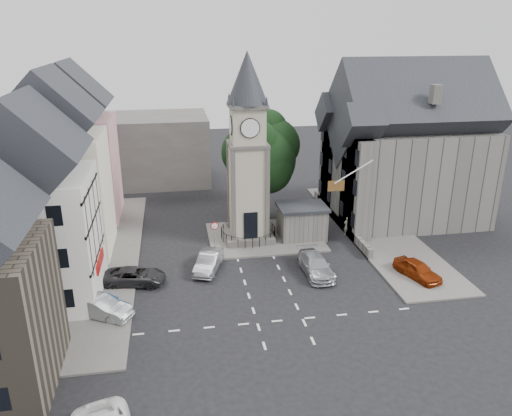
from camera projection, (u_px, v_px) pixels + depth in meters
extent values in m
plane|color=black|center=(264.00, 281.00, 37.47)|extent=(120.00, 120.00, 0.00)
cube|color=#595651|center=(102.00, 258.00, 41.03)|extent=(6.00, 30.00, 0.14)
cube|color=#595651|center=(374.00, 230.00, 46.75)|extent=(6.00, 26.00, 0.14)
cube|color=#595651|center=(265.00, 237.00, 45.09)|extent=(10.00, 8.00, 0.16)
cube|color=silver|center=(280.00, 321.00, 32.37)|extent=(20.00, 8.00, 0.01)
cube|color=#4C4944|center=(248.00, 235.00, 44.76)|extent=(4.20, 4.20, 0.70)
torus|color=black|center=(248.00, 228.00, 44.51)|extent=(4.86, 4.86, 0.06)
cube|color=#ACA38B|center=(248.00, 189.00, 43.27)|extent=(3.00, 3.00, 8.00)
cube|color=black|center=(251.00, 225.00, 42.88)|extent=(1.20, 0.25, 2.40)
cube|color=#4C4944|center=(248.00, 144.00, 41.90)|extent=(3.30, 3.30, 0.25)
cube|color=#ACA38B|center=(247.00, 125.00, 41.36)|extent=(2.70, 2.70, 3.20)
cylinder|color=white|center=(250.00, 128.00, 40.06)|extent=(1.50, 0.12, 1.50)
cube|color=#4C4944|center=(247.00, 106.00, 40.81)|extent=(3.10, 3.10, 0.30)
cone|color=black|center=(247.00, 77.00, 40.04)|extent=(3.40, 3.40, 4.20)
cube|color=#5C5A55|center=(302.00, 223.00, 44.69)|extent=(4.00, 3.00, 2.80)
cube|color=black|center=(302.00, 207.00, 44.16)|extent=(4.30, 3.30, 0.25)
cylinder|color=black|center=(260.00, 197.00, 49.07)|extent=(0.70, 0.70, 4.40)
cylinder|color=black|center=(215.00, 240.00, 41.63)|extent=(0.10, 0.10, 2.50)
cone|color=#A50C0C|center=(215.00, 226.00, 41.11)|extent=(0.70, 0.06, 0.70)
cone|color=white|center=(215.00, 226.00, 41.09)|extent=(0.54, 0.04, 0.54)
cube|color=#CC8C92|center=(77.00, 169.00, 48.14)|extent=(7.50, 7.00, 10.00)
cube|color=#EEE9C7|center=(61.00, 195.00, 40.72)|extent=(7.50, 7.00, 10.00)
cube|color=silver|center=(38.00, 240.00, 33.48)|extent=(7.50, 7.00, 9.00)
cube|color=#4C4944|center=(124.00, 150.00, 60.15)|extent=(20.00, 10.00, 8.00)
cube|color=#5C5A55|center=(405.00, 173.00, 48.64)|extent=(14.00, 10.00, 9.00)
cube|color=#5C5A55|center=(357.00, 187.00, 44.42)|extent=(1.60, 4.40, 9.00)
cube|color=#5C5A55|center=(333.00, 167.00, 50.91)|extent=(1.60, 4.40, 9.00)
cube|color=#5C5A55|center=(339.00, 220.00, 48.03)|extent=(0.40, 16.00, 0.90)
cylinder|color=white|center=(354.00, 172.00, 40.04)|extent=(3.17, 0.10, 1.89)
plane|color=#B21414|center=(336.00, 186.00, 40.20)|extent=(1.40, 0.00, 1.40)
imported|color=#1B5898|center=(106.00, 303.00, 33.23)|extent=(3.94, 3.39, 1.28)
imported|color=#92969A|center=(100.00, 307.00, 32.59)|extent=(4.46, 3.35, 1.41)
imported|color=#272729|center=(135.00, 276.00, 36.80)|extent=(4.86, 2.80, 1.27)
imported|color=gray|center=(209.00, 262.00, 38.93)|extent=(2.85, 4.57, 1.42)
imported|color=#A5A7AD|center=(316.00, 265.00, 38.33)|extent=(2.14, 4.96, 1.42)
imported|color=maroon|center=(417.00, 270.00, 37.68)|extent=(2.84, 4.35, 1.38)
imported|color=beige|center=(347.00, 226.00, 45.45)|extent=(0.65, 0.44, 1.76)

